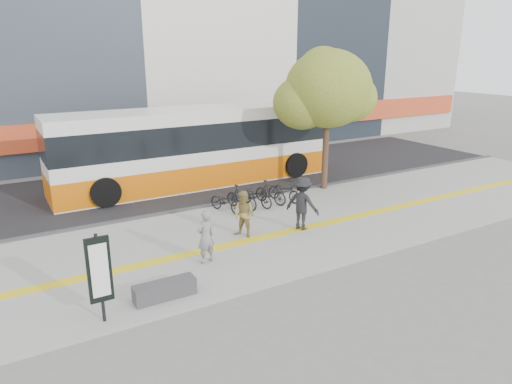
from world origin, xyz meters
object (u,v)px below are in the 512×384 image
seated_woman (206,237)px  street_tree (326,90)px  bench (165,290)px  bus (198,149)px  pedestrian_tan (244,214)px  signboard (99,271)px  pedestrian_dark (302,203)px

seated_woman → street_tree: bearing=-161.7°
bench → street_tree: bearing=31.6°
bus → pedestrian_tan: bus is taller
street_tree → pedestrian_tan: street_tree is taller
signboard → pedestrian_tan: size_ratio=1.36×
bus → street_tree: bearing=-38.5°
bench → pedestrian_tan: (3.75, 2.59, 0.58)m
street_tree → pedestrian_dark: bearing=-135.5°
street_tree → seated_woman: bearing=-149.9°
pedestrian_tan → signboard: bearing=-91.4°
bus → pedestrian_tan: size_ratio=8.32×
bench → pedestrian_dark: bearing=20.4°
pedestrian_tan → pedestrian_dark: 2.16m
street_tree → pedestrian_tan: bearing=-150.3°
seated_woman → pedestrian_tan: bearing=-160.5°
street_tree → pedestrian_tan: (-6.03, -3.43, -3.63)m
signboard → bus: bearing=56.0°
pedestrian_tan → seated_woman: bearing=-88.4°
bus → seated_woman: bearing=-112.0°
bench → pedestrian_dark: 6.30m
bus → pedestrian_dark: (0.71, -7.52, -0.70)m
bus → pedestrian_tan: 7.30m
bench → pedestrian_tan: size_ratio=0.99×
seated_woman → pedestrian_dark: size_ratio=0.86×
street_tree → signboard: bearing=-150.9°
bench → street_tree: street_tree is taller
street_tree → bus: (-4.62, 3.68, -2.77)m
bus → pedestrian_dark: bearing=-84.6°
pedestrian_tan → pedestrian_dark: (2.11, -0.41, 0.15)m
signboard → bus: (6.76, 10.01, 0.38)m
signboard → pedestrian_tan: (5.35, 2.90, -0.48)m
seated_woman → pedestrian_dark: bearing=179.1°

